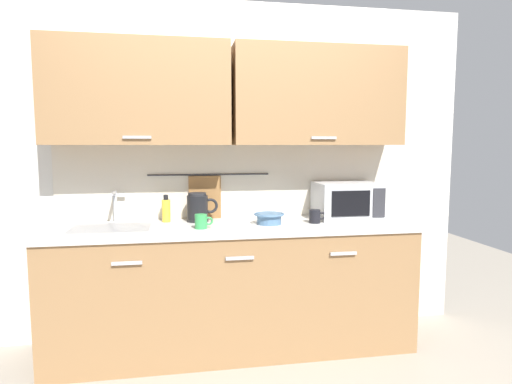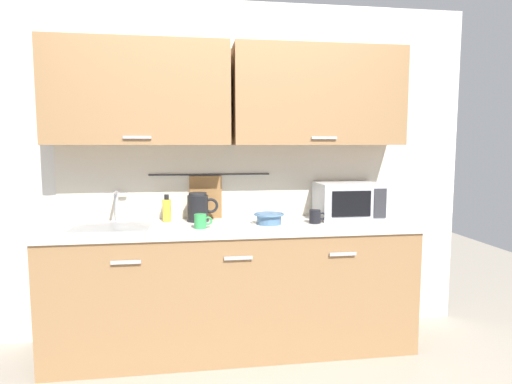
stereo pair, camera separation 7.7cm
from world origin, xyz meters
name	(u,v)px [view 1 (the left image)]	position (x,y,z in m)	size (l,w,h in m)	color
ground	(240,369)	(0.00, 0.00, 0.00)	(8.00, 8.00, 0.00)	#9E9384
counter_unit	(233,286)	(-0.01, 0.30, 0.46)	(2.53, 0.64, 0.90)	#997047
back_wall_assembly	(229,135)	(0.00, 0.53, 1.52)	(3.70, 0.41, 2.50)	silver
sink_faucet	(115,202)	(-0.82, 0.53, 1.04)	(0.09, 0.17, 0.22)	#B2B5BA
microwave	(347,200)	(0.87, 0.41, 1.04)	(0.46, 0.35, 0.27)	silver
electric_kettle	(198,208)	(-0.24, 0.46, 1.00)	(0.23, 0.16, 0.21)	black
dish_soap_bottle	(166,210)	(-0.47, 0.48, 0.99)	(0.06, 0.06, 0.20)	yellow
mug_near_sink	(201,221)	(-0.23, 0.18, 0.95)	(0.12, 0.08, 0.09)	green
mixing_bowl	(269,218)	(0.25, 0.27, 0.94)	(0.21, 0.21, 0.08)	#4C7093
mug_by_kettle	(315,216)	(0.57, 0.25, 0.95)	(0.12, 0.08, 0.09)	black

